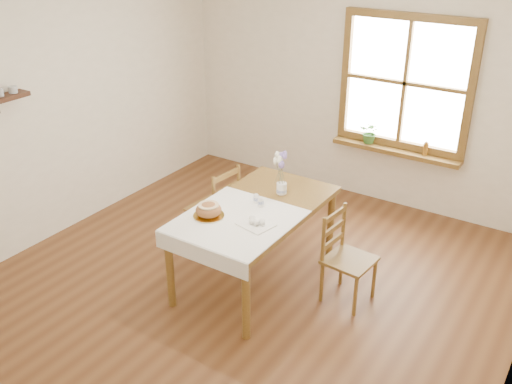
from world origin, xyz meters
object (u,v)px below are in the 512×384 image
dining_table (256,216)px  chair_right (350,259)px  chair_left (213,207)px  bread_plate (209,216)px  flower_vase (282,189)px

dining_table → chair_right: chair_right is taller
chair_left → bread_plate: chair_left is taller
chair_right → flower_vase: size_ratio=7.92×
chair_left → chair_right: (1.53, -0.08, -0.03)m
bread_plate → flower_vase: flower_vase is taller
bread_plate → flower_vase: 0.78m
bread_plate → dining_table: bearing=58.4°
flower_vase → dining_table: bearing=-99.0°
bread_plate → flower_vase: size_ratio=2.46×
chair_right → flower_vase: (-0.80, 0.17, 0.39)m
chair_left → flower_vase: bearing=102.9°
dining_table → bread_plate: bearing=-121.6°
chair_left → dining_table: bearing=75.2°
chair_left → chair_right: bearing=92.5°
dining_table → flower_vase: (0.05, 0.35, 0.14)m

